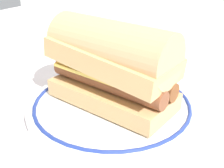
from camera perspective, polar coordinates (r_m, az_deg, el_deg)
ground_plane at (r=0.45m, az=-3.82°, el=-6.39°), size 1.50×1.50×0.00m
plate at (r=0.47m, az=-0.00°, el=-4.09°), size 0.26×0.26×0.01m
sausage_sandwich at (r=0.43m, az=-0.00°, el=4.10°), size 0.19×0.09×0.13m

